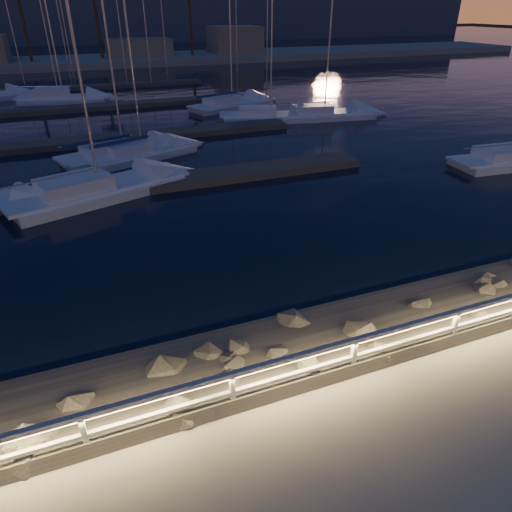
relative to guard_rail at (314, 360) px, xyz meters
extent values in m
plane|color=gray|center=(0.07, 0.00, -0.77)|extent=(400.00, 400.00, 0.00)
cube|color=gray|center=(0.07, -2.50, -0.87)|extent=(240.00, 5.00, 0.20)
cube|color=#646056|center=(0.07, 1.50, -1.07)|extent=(240.00, 3.45, 1.29)
plane|color=black|center=(0.07, 80.00, -1.37)|extent=(320.00, 320.00, 0.00)
plane|color=black|center=(0.07, 0.00, -1.97)|extent=(400.00, 400.00, 0.00)
cube|color=silver|center=(-4.93, 0.00, -0.27)|extent=(0.11, 0.11, 1.00)
cube|color=silver|center=(-1.93, 0.00, -0.27)|extent=(0.11, 0.11, 1.00)
cube|color=silver|center=(1.07, 0.00, -0.27)|extent=(0.11, 0.11, 1.00)
cube|color=silver|center=(4.07, 0.00, -0.27)|extent=(0.11, 0.11, 1.00)
cube|color=silver|center=(0.07, 0.00, 0.23)|extent=(44.00, 0.12, 0.12)
cube|color=silver|center=(0.07, 0.00, -0.27)|extent=(44.00, 0.09, 0.09)
cube|color=#FFC272|center=(0.07, -0.02, 0.15)|extent=(44.00, 0.04, 0.03)
sphere|color=#646056|center=(2.36, 2.56, -1.22)|extent=(0.80, 0.80, 0.80)
sphere|color=#646056|center=(4.49, 1.76, -1.05)|extent=(0.86, 0.86, 0.86)
sphere|color=#646056|center=(7.52, 1.77, -1.05)|extent=(0.81, 0.81, 0.81)
cube|color=#5D554D|center=(0.07, 16.00, -1.17)|extent=(22.00, 2.00, 0.40)
cube|color=#5D554D|center=(0.07, 26.00, -1.17)|extent=(22.00, 2.00, 0.40)
cube|color=#5D554D|center=(0.07, 38.00, -1.17)|extent=(22.00, 2.00, 0.40)
cube|color=#5D554D|center=(0.07, 50.00, -1.17)|extent=(22.00, 2.00, 0.40)
cube|color=gray|center=(0.07, 74.00, -0.97)|extent=(160.00, 14.00, 1.20)
cube|color=gray|center=(8.07, 75.00, 0.53)|extent=(10.00, 6.00, 3.00)
cube|color=gray|center=(24.07, 74.00, 1.33)|extent=(8.00, 7.00, 4.60)
cylinder|color=#4A3222|center=(-7.93, 72.00, 4.88)|extent=(0.44, 0.44, 10.50)
cylinder|color=#4A3222|center=(2.07, 73.00, 4.13)|extent=(0.44, 0.44, 9.00)
cylinder|color=#4A3222|center=(16.07, 72.00, 5.38)|extent=(0.44, 0.44, 11.50)
cube|color=#3D485E|center=(0.07, 130.00, 3.23)|extent=(220.00, 30.00, 14.00)
cube|color=white|center=(-3.42, 15.67, -1.22)|extent=(8.67, 5.23, 0.59)
cube|color=white|center=(-3.42, 15.67, -0.85)|extent=(9.19, 5.06, 0.16)
cube|color=white|center=(-4.50, 15.31, -0.47)|extent=(3.69, 2.97, 0.70)
cylinder|color=#A5A5A9|center=(-3.42, 15.67, 6.40)|extent=(0.13, 0.13, 14.29)
cylinder|color=#A5A5A9|center=(-5.04, 15.12, 0.07)|extent=(4.90, 1.73, 0.09)
cube|color=white|center=(18.85, 12.10, -0.58)|extent=(3.10, 2.15, 0.60)
cylinder|color=#A5A5A9|center=(18.33, 12.15, -0.12)|extent=(4.71, 0.51, 0.07)
cube|color=white|center=(-0.40, 21.38, -1.22)|extent=(6.97, 4.40, 0.52)
cube|color=white|center=(-0.40, 21.38, -0.90)|extent=(7.37, 4.28, 0.14)
cube|color=white|center=(-1.26, 21.06, -0.57)|extent=(2.99, 2.46, 0.61)
cylinder|color=#A5A5A9|center=(-0.40, 21.38, 4.95)|extent=(0.11, 0.11, 11.49)
cylinder|color=#A5A5A9|center=(-1.70, 20.90, -0.10)|extent=(3.90, 1.53, 0.08)
cube|color=white|center=(-1.46, 21.98, -1.22)|extent=(7.66, 4.49, 0.52)
cube|color=white|center=(-1.46, 21.98, -0.89)|extent=(8.13, 4.32, 0.14)
cube|color=white|center=(-2.43, 21.68, -0.56)|extent=(3.24, 2.58, 0.62)
cylinder|color=#A5A5A9|center=(-1.46, 21.98, 5.52)|extent=(0.11, 0.11, 12.62)
cylinder|color=#A5A5A9|center=(-2.91, 21.53, -0.08)|extent=(4.36, 1.43, 0.08)
cube|color=white|center=(11.09, 28.21, -1.22)|extent=(8.02, 4.90, 0.51)
cube|color=white|center=(11.09, 28.21, -0.90)|extent=(8.50, 4.74, 0.14)
cube|color=white|center=(10.09, 28.56, -0.58)|extent=(3.42, 2.77, 0.60)
cylinder|color=#A5A5A9|center=(11.09, 28.21, 5.80)|extent=(0.11, 0.11, 13.21)
cylinder|color=#A5A5A9|center=(9.59, 28.73, -0.11)|extent=(4.52, 1.63, 0.07)
cube|color=white|center=(-4.42, 42.52, -1.22)|extent=(8.37, 4.54, 0.62)
cube|color=white|center=(-4.42, 42.52, -0.83)|extent=(8.92, 4.32, 0.17)
cube|color=white|center=(-5.49, 42.79, -0.43)|extent=(3.49, 2.70, 0.73)
cylinder|color=#A5A5A9|center=(-4.42, 42.52, 6.20)|extent=(0.14, 0.14, 13.83)
cylinder|color=#A5A5A9|center=(-6.02, 42.93, 0.13)|extent=(4.85, 1.32, 0.09)
cube|color=white|center=(9.74, 33.95, -1.22)|extent=(8.17, 4.90, 0.56)
cube|color=white|center=(9.74, 33.95, -0.87)|extent=(8.66, 4.74, 0.15)
cube|color=white|center=(8.72, 33.61, -0.51)|extent=(3.47, 2.79, 0.66)
cylinder|color=#A5A5A9|center=(9.74, 33.95, 5.96)|extent=(0.12, 0.12, 13.45)
cylinder|color=#A5A5A9|center=(8.21, 33.44, -0.01)|extent=(4.62, 1.61, 0.08)
cube|color=white|center=(15.45, 27.09, -1.22)|extent=(8.41, 3.92, 0.54)
cube|color=white|center=(15.45, 27.09, -0.88)|extent=(9.01, 3.62, 0.15)
cube|color=white|center=(14.34, 27.26, -0.53)|extent=(3.42, 2.49, 0.64)
cylinder|color=#A5A5A9|center=(15.45, 27.09, 6.24)|extent=(0.12, 0.12, 14.05)
cylinder|color=#A5A5A9|center=(13.79, 27.35, -0.04)|extent=(5.01, 0.86, 0.08)
camera|label=1|loc=(-4.08, -6.78, 6.98)|focal=32.00mm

